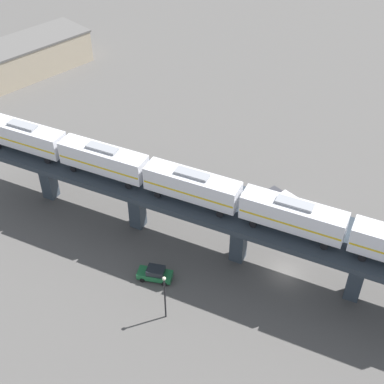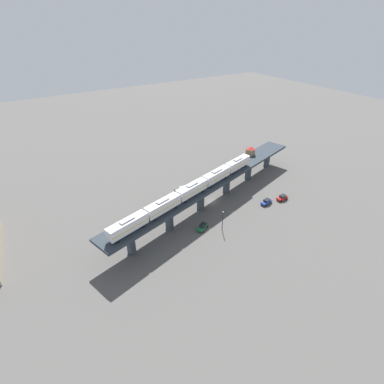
{
  "view_description": "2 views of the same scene",
  "coord_description": "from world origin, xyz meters",
  "px_view_note": "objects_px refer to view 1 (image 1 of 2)",
  "views": [
    {
      "loc": [
        -42.72,
        -21.23,
        51.58
      ],
      "look_at": [
        -4.7,
        11.64,
        10.2
      ],
      "focal_mm": 50.0,
      "sensor_mm": 36.0,
      "label": 1
    },
    {
      "loc": [
        -73.03,
        55.24,
        58.88
      ],
      "look_at": [
        -4.7,
        11.64,
        10.2
      ],
      "focal_mm": 28.0,
      "sensor_mm": 36.0,
      "label": 2
    }
  ],
  "objects_px": {
    "subway_train": "(192,185)",
    "street_lamp": "(165,294)",
    "delivery_truck": "(288,207)",
    "warehouse_building": "(21,59)",
    "street_car_green": "(155,274)"
  },
  "relations": [
    {
      "from": "subway_train",
      "to": "street_lamp",
      "type": "relative_size",
      "value": 8.77
    },
    {
      "from": "street_car_green",
      "to": "warehouse_building",
      "type": "relative_size",
      "value": 0.16
    },
    {
      "from": "street_car_green",
      "to": "street_lamp",
      "type": "xyz_separation_m",
      "value": [
        -3.45,
        -5.03,
        3.17
      ]
    },
    {
      "from": "street_car_green",
      "to": "delivery_truck",
      "type": "xyz_separation_m",
      "value": [
        21.01,
        -6.05,
        0.82
      ]
    },
    {
      "from": "subway_train",
      "to": "street_lamp",
      "type": "xyz_separation_m",
      "value": [
        -10.22,
        -4.75,
        -7.13
      ]
    },
    {
      "from": "delivery_truck",
      "to": "street_lamp",
      "type": "distance_m",
      "value": 24.59
    },
    {
      "from": "street_lamp",
      "to": "warehouse_building",
      "type": "relative_size",
      "value": 0.24
    },
    {
      "from": "delivery_truck",
      "to": "warehouse_building",
      "type": "bearing_deg",
      "value": 88.64
    },
    {
      "from": "subway_train",
      "to": "delivery_truck",
      "type": "distance_m",
      "value": 18.05
    },
    {
      "from": "subway_train",
      "to": "delivery_truck",
      "type": "height_order",
      "value": "subway_train"
    },
    {
      "from": "subway_train",
      "to": "street_car_green",
      "type": "bearing_deg",
      "value": 177.65
    },
    {
      "from": "subway_train",
      "to": "delivery_truck",
      "type": "bearing_deg",
      "value": -22.06
    },
    {
      "from": "subway_train",
      "to": "street_lamp",
      "type": "distance_m",
      "value": 13.34
    },
    {
      "from": "subway_train",
      "to": "warehouse_building",
      "type": "bearing_deg",
      "value": 75.17
    },
    {
      "from": "street_lamp",
      "to": "warehouse_building",
      "type": "xyz_separation_m",
      "value": [
        26.02,
        64.41,
        -0.7
      ]
    }
  ]
}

